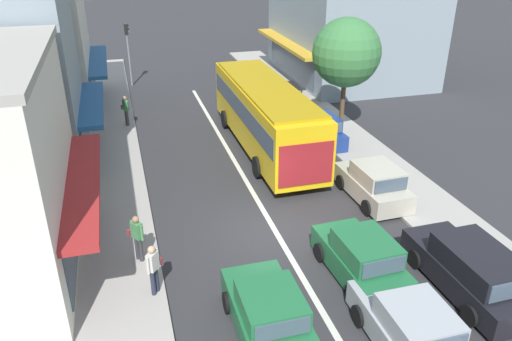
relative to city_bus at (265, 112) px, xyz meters
The scene contains 19 objects.
ground_plane 7.71m from the city_bus, 104.03° to the right, with size 140.00×140.00×0.00m, color #2D2D30.
lane_centre_line 4.17m from the city_bus, 119.09° to the right, with size 0.20×28.00×0.01m, color silver.
sidewalk_left 8.89m from the city_bus, behind, with size 5.20×44.00×0.14m, color #A39E96.
kerb_right 4.91m from the city_bus, 16.01° to the right, with size 2.80×44.00×0.12m, color #A39E96.
shopfront_far_end 15.33m from the city_bus, 141.89° to the left, with size 8.80×8.75×7.08m.
building_right_far 15.19m from the city_bus, 49.41° to the left, with size 9.75×11.16×10.02m.
city_bus is the anchor object (origin of this frame).
sedan_adjacent_lane_trail 12.79m from the city_bus, 106.15° to the right, with size 1.91×4.21×1.47m.
sedan_behind_bus_mid 13.81m from the city_bus, 90.94° to the right, with size 1.92×4.21×1.47m.
hatchback_queue_gap_filler 10.63m from the city_bus, 90.48° to the right, with size 1.94×3.76×1.54m.
parked_wagon_kerb_front 12.38m from the city_bus, 77.18° to the right, with size 1.98×4.52×1.58m.
parked_hatchback_kerb_second 6.80m from the city_bus, 66.58° to the right, with size 1.90×3.74×1.54m.
parked_hatchback_kerb_third 2.99m from the city_bus, ahead, with size 1.92×3.76×1.54m.
parked_sedan_kerb_rear 6.26m from the city_bus, 62.56° to the left, with size 1.94×4.22×1.47m.
traffic_light_downstreet 14.28m from the city_bus, 113.65° to the left, with size 0.32×0.24×4.20m.
street_tree_right 5.03m from the city_bus, ahead, with size 3.40×3.40×6.05m.
pedestrian_with_handbag_near 11.61m from the city_bus, 122.90° to the right, with size 0.50×0.61×1.63m.
pedestrian_browsing_midblock 8.11m from the city_bus, 142.68° to the left, with size 0.42×0.64×1.63m.
pedestrian_far_walker 10.38m from the city_bus, 129.89° to the right, with size 0.52×0.59×1.63m.
Camera 1 is at (-4.82, -14.53, 9.82)m, focal length 35.00 mm.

